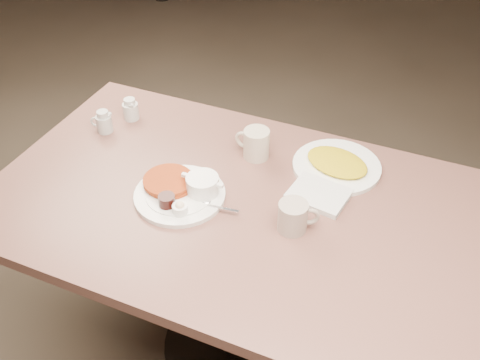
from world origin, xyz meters
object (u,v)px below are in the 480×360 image
at_px(diner_table, 238,242).
at_px(creamer_left, 104,122).
at_px(coffee_mug_far, 256,144).
at_px(creamer_right, 131,110).
at_px(coffee_mug_near, 294,216).
at_px(hash_plate, 337,165).
at_px(main_plate, 182,190).

bearing_deg(diner_table, creamer_left, 164.63).
relative_size(coffee_mug_far, creamer_right, 1.55).
xyz_separation_m(coffee_mug_near, hash_plate, (0.04, 0.31, -0.03)).
height_order(main_plate, coffee_mug_far, coffee_mug_far).
bearing_deg(hash_plate, coffee_mug_near, -97.07).
height_order(main_plate, creamer_right, creamer_right).
bearing_deg(diner_table, creamer_right, 153.63).
height_order(diner_table, creamer_left, creamer_left).
distance_m(creamer_left, hash_plate, 0.81).
distance_m(coffee_mug_far, creamer_right, 0.49).
height_order(coffee_mug_near, coffee_mug_far, coffee_mug_far).
height_order(creamer_right, hash_plate, creamer_right).
relative_size(coffee_mug_near, creamer_left, 1.58).
height_order(creamer_left, creamer_right, same).
height_order(diner_table, hash_plate, hash_plate).
xyz_separation_m(creamer_left, creamer_right, (0.04, 0.11, -0.00)).
relative_size(coffee_mug_near, hash_plate, 0.36).
height_order(main_plate, coffee_mug_near, coffee_mug_near).
bearing_deg(diner_table, coffee_mug_far, 98.88).
bearing_deg(creamer_left, creamer_right, 68.10).
xyz_separation_m(main_plate, creamer_left, (-0.41, 0.20, 0.01)).
relative_size(main_plate, hash_plate, 0.96).
height_order(creamer_left, hash_plate, creamer_left).
height_order(diner_table, coffee_mug_far, coffee_mug_far).
relative_size(diner_table, coffee_mug_far, 12.11).
bearing_deg(creamer_right, diner_table, -26.37).
height_order(coffee_mug_far, creamer_right, coffee_mug_far).
distance_m(main_plate, coffee_mug_far, 0.30).
distance_m(main_plate, creamer_right, 0.47).
bearing_deg(diner_table, main_plate, -166.53).
bearing_deg(coffee_mug_near, main_plate, 179.98).
xyz_separation_m(main_plate, coffee_mug_near, (0.35, -0.00, 0.02)).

